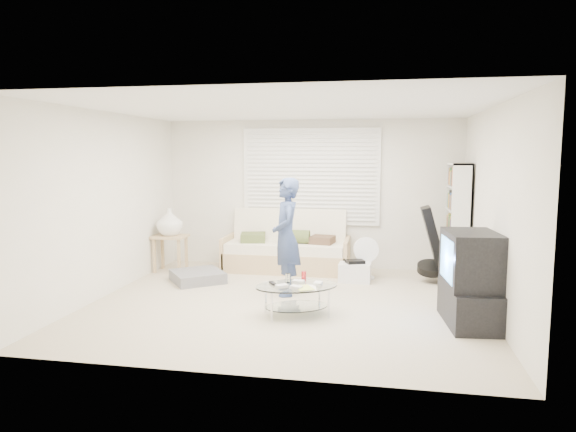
% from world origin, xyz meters
% --- Properties ---
extents(ground, '(5.00, 5.00, 0.00)m').
position_xyz_m(ground, '(0.00, 0.00, 0.00)').
color(ground, '#C5B599').
rests_on(ground, ground).
extents(room_shell, '(5.02, 4.52, 2.51)m').
position_xyz_m(room_shell, '(0.00, 0.48, 1.63)').
color(room_shell, silver).
rests_on(room_shell, ground).
extents(window_blinds, '(2.32, 0.08, 1.62)m').
position_xyz_m(window_blinds, '(0.00, 2.20, 1.55)').
color(window_blinds, silver).
rests_on(window_blinds, ground).
extents(futon_sofa, '(2.06, 0.83, 1.01)m').
position_xyz_m(futon_sofa, '(-0.35, 1.87, 0.33)').
color(futon_sofa, tan).
rests_on(futon_sofa, ground).
extents(grey_floor_pillow, '(0.99, 0.99, 0.16)m').
position_xyz_m(grey_floor_pillow, '(-1.54, 0.85, 0.08)').
color(grey_floor_pillow, slate).
rests_on(grey_floor_pillow, ground).
extents(side_table, '(0.53, 0.43, 1.05)m').
position_xyz_m(side_table, '(-2.22, 1.43, 0.78)').
color(side_table, tan).
rests_on(side_table, ground).
extents(bookshelf, '(0.28, 0.76, 1.80)m').
position_xyz_m(bookshelf, '(2.32, 1.65, 0.90)').
color(bookshelf, white).
rests_on(bookshelf, ground).
extents(guitar_case, '(0.47, 0.42, 1.13)m').
position_xyz_m(guitar_case, '(1.98, 1.46, 0.51)').
color(guitar_case, black).
rests_on(guitar_case, ground).
extents(floor_fan, '(0.41, 0.27, 0.66)m').
position_xyz_m(floor_fan, '(0.97, 1.51, 0.38)').
color(floor_fan, white).
rests_on(floor_fan, ground).
extents(storage_bin, '(0.49, 0.35, 0.33)m').
position_xyz_m(storage_bin, '(0.81, 1.29, 0.15)').
color(storage_bin, white).
rests_on(storage_bin, ground).
extents(tv_unit, '(0.62, 1.02, 1.06)m').
position_xyz_m(tv_unit, '(2.20, -0.44, 0.52)').
color(tv_unit, black).
rests_on(tv_unit, ground).
extents(coffee_table, '(1.16, 0.97, 0.49)m').
position_xyz_m(coffee_table, '(0.22, -0.49, 0.30)').
color(coffee_table, silver).
rests_on(coffee_table, ground).
extents(standing_person, '(0.54, 0.67, 1.61)m').
position_xyz_m(standing_person, '(-0.08, 0.40, 0.81)').
color(standing_person, navy).
rests_on(standing_person, ground).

